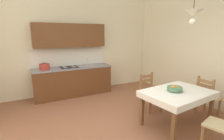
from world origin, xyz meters
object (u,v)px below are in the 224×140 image
object	(u,v)px
fruit_bowl	(175,88)
pendant_lamp	(193,14)
dining_chair_window_side	(207,97)
kitchen_cabinetry	(72,68)
dining_chair_camera_side	(223,125)
dining_table	(177,97)
dining_chair_kitchen_side	(149,93)

from	to	relation	value
fruit_bowl	pendant_lamp	distance (m)	1.45
dining_chair_window_side	pendant_lamp	bearing A→B (deg)	-173.73
kitchen_cabinetry	dining_chair_camera_side	world-z (taller)	kitchen_cabinetry
kitchen_cabinetry	dining_table	size ratio (longest dim) A/B	1.60
fruit_bowl	kitchen_cabinetry	bearing A→B (deg)	115.44
dining_chair_camera_side	dining_chair_window_side	size ratio (longest dim) A/B	1.00
dining_chair_kitchen_side	pendant_lamp	bearing A→B (deg)	-83.05
pendant_lamp	dining_chair_kitchen_side	bearing A→B (deg)	96.95
dining_chair_window_side	fruit_bowl	xyz separation A→B (m)	(-1.08, 0.03, 0.37)
dining_table	dining_chair_camera_side	bearing A→B (deg)	-87.99
dining_chair_camera_side	fruit_bowl	world-z (taller)	dining_chair_camera_side
kitchen_cabinetry	dining_chair_window_side	size ratio (longest dim) A/B	2.53
dining_chair_camera_side	dining_chair_kitchen_side	distance (m)	1.77
dining_table	dining_chair_window_side	world-z (taller)	dining_chair_window_side
dining_chair_camera_side	dining_chair_window_side	bearing A→B (deg)	42.65
dining_table	dining_chair_kitchen_side	world-z (taller)	dining_chair_kitchen_side
kitchen_cabinetry	fruit_bowl	bearing A→B (deg)	-64.56
kitchen_cabinetry	dining_chair_kitchen_side	world-z (taller)	kitchen_cabinetry
dining_chair_kitchen_side	fruit_bowl	size ratio (longest dim) A/B	3.10
dining_chair_kitchen_side	pendant_lamp	distance (m)	2.05
fruit_bowl	pendant_lamp	xyz separation A→B (m)	(0.18, -0.13, 1.44)
dining_table	dining_chair_kitchen_side	distance (m)	0.88
dining_chair_window_side	fruit_bowl	size ratio (longest dim) A/B	3.10
kitchen_cabinetry	dining_chair_window_side	bearing A→B (deg)	-49.71
dining_chair_camera_side	dining_chair_window_side	distance (m)	1.34
dining_chair_window_side	dining_table	bearing A→B (deg)	179.89
dining_chair_camera_side	dining_table	bearing A→B (deg)	92.01
pendant_lamp	dining_chair_window_side	bearing A→B (deg)	6.27
fruit_bowl	dining_chair_window_side	bearing A→B (deg)	-1.82
kitchen_cabinetry	dining_chair_camera_side	bearing A→B (deg)	-69.08
dining_table	fruit_bowl	distance (m)	0.20
dining_table	dining_chair_window_side	distance (m)	1.03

